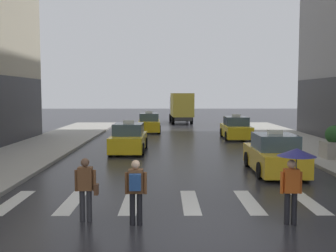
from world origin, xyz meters
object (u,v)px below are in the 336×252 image
object	(u,v)px
planter_mid_block	(334,143)
pedestrian_with_handbag	(86,186)
taxi_lead	(274,155)
pedestrian_with_umbrella	(295,165)
pedestrian_with_backpack	(136,187)
box_truck	(181,107)
taxi_fourth	(149,124)
taxi_third	(236,129)
taxi_second	(129,139)

from	to	relation	value
planter_mid_block	pedestrian_with_handbag	bearing A→B (deg)	-138.01
pedestrian_with_handbag	planter_mid_block	bearing A→B (deg)	41.99
taxi_lead	planter_mid_block	world-z (taller)	taxi_lead
taxi_lead	pedestrian_with_umbrella	size ratio (longest dim) A/B	2.36
pedestrian_with_backpack	box_truck	bearing A→B (deg)	85.95
taxi_fourth	pedestrian_with_umbrella	distance (m)	25.11
pedestrian_with_backpack	planter_mid_block	world-z (taller)	planter_mid_block
taxi_third	pedestrian_with_handbag	bearing A→B (deg)	-110.62
taxi_fourth	pedestrian_with_backpack	world-z (taller)	taxi_fourth
pedestrian_with_umbrella	taxi_second	bearing A→B (deg)	112.57
taxi_third	box_truck	world-z (taller)	box_truck
taxi_third	pedestrian_with_backpack	size ratio (longest dim) A/B	2.76
pedestrian_with_umbrella	taxi_lead	bearing A→B (deg)	78.86
pedestrian_with_umbrella	planter_mid_block	world-z (taller)	pedestrian_with_umbrella
taxi_lead	taxi_second	distance (m)	8.99
box_truck	planter_mid_block	bearing A→B (deg)	-75.61
pedestrian_with_handbag	box_truck	bearing A→B (deg)	83.77
taxi_lead	box_truck	bearing A→B (deg)	95.69
box_truck	taxi_third	bearing A→B (deg)	-77.51
pedestrian_with_handbag	taxi_lead	bearing A→B (deg)	44.36
pedestrian_with_backpack	taxi_lead	bearing A→B (deg)	52.06
taxi_third	pedestrian_with_backpack	distance (m)	20.41
taxi_fourth	pedestrian_with_backpack	distance (m)	24.73
pedestrian_with_umbrella	planter_mid_block	bearing A→B (deg)	62.22
pedestrian_with_backpack	taxi_second	bearing A→B (deg)	95.98
taxi_third	pedestrian_with_umbrella	distance (m)	19.58
taxi_fourth	pedestrian_with_umbrella	xyz separation A→B (m)	(4.65, -24.66, 0.79)
pedestrian_with_backpack	pedestrian_with_handbag	distance (m)	1.35
taxi_fourth	box_truck	xyz separation A→B (m)	(3.17, 10.31, 1.13)
taxi_fourth	pedestrian_with_backpack	size ratio (longest dim) A/B	2.79
taxi_third	planter_mid_block	world-z (taller)	taxi_third
pedestrian_with_backpack	planter_mid_block	bearing A→B (deg)	46.88
pedestrian_with_umbrella	taxi_fourth	bearing A→B (deg)	100.69
taxi_second	taxi_fourth	xyz separation A→B (m)	(0.66, 11.87, 0.00)
box_truck	planter_mid_block	distance (m)	26.25
taxi_second	taxi_fourth	bearing A→B (deg)	86.80
pedestrian_with_backpack	pedestrian_with_handbag	size ratio (longest dim) A/B	1.00
taxi_lead	pedestrian_with_backpack	distance (m)	8.62
box_truck	pedestrian_with_handbag	xyz separation A→B (m)	(-3.79, -34.69, -0.92)
taxi_second	taxi_third	distance (m)	9.87
taxi_second	taxi_third	size ratio (longest dim) A/B	1.00
taxi_fourth	pedestrian_with_handbag	bearing A→B (deg)	-91.46
taxi_fourth	pedestrian_with_umbrella	bearing A→B (deg)	-79.31
planter_mid_block	pedestrian_with_umbrella	bearing A→B (deg)	-117.78
taxi_third	taxi_fourth	bearing A→B (deg)	141.83
box_truck	pedestrian_with_umbrella	distance (m)	35.00
taxi_lead	taxi_fourth	bearing A→B (deg)	108.45
box_truck	planter_mid_block	size ratio (longest dim) A/B	4.77
taxi_third	planter_mid_block	distance (m)	10.38
planter_mid_block	pedestrian_with_backpack	bearing A→B (deg)	-133.12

